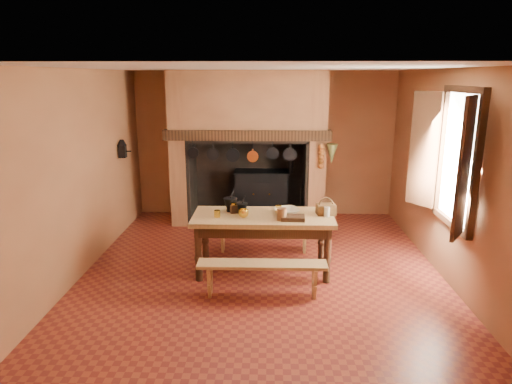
# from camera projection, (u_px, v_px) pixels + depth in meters

# --- Properties ---
(floor) EXTENTS (5.50, 5.50, 0.00)m
(floor) POSITION_uv_depth(u_px,v_px,m) (262.00, 269.00, 6.58)
(floor) COLOR maroon
(floor) RESTS_ON ground
(ceiling) EXTENTS (5.50, 5.50, 0.00)m
(ceiling) POSITION_uv_depth(u_px,v_px,m) (263.00, 68.00, 5.88)
(ceiling) COLOR silver
(ceiling) RESTS_ON back_wall
(back_wall) EXTENTS (5.00, 0.02, 2.80)m
(back_wall) POSITION_uv_depth(u_px,v_px,m) (265.00, 144.00, 8.89)
(back_wall) COLOR #9D653E
(back_wall) RESTS_ON floor
(wall_left) EXTENTS (0.02, 5.50, 2.80)m
(wall_left) POSITION_uv_depth(u_px,v_px,m) (82.00, 173.00, 6.30)
(wall_left) COLOR #9D653E
(wall_left) RESTS_ON floor
(wall_right) EXTENTS (0.02, 5.50, 2.80)m
(wall_right) POSITION_uv_depth(u_px,v_px,m) (447.00, 175.00, 6.16)
(wall_right) COLOR #9D653E
(wall_right) RESTS_ON floor
(wall_front) EXTENTS (5.00, 0.02, 2.80)m
(wall_front) POSITION_uv_depth(u_px,v_px,m) (257.00, 247.00, 3.57)
(wall_front) COLOR #9D653E
(wall_front) RESTS_ON floor
(chimney_breast) EXTENTS (2.95, 0.96, 2.80)m
(chimney_breast) POSITION_uv_depth(u_px,v_px,m) (248.00, 126.00, 8.37)
(chimney_breast) COLOR #9D653E
(chimney_breast) RESTS_ON floor
(iron_range) EXTENTS (1.12, 0.55, 1.60)m
(iron_range) POSITION_uv_depth(u_px,v_px,m) (262.00, 194.00, 8.83)
(iron_range) COLOR black
(iron_range) RESTS_ON floor
(hearth_pans) EXTENTS (0.51, 0.62, 0.20)m
(hearth_pans) POSITION_uv_depth(u_px,v_px,m) (209.00, 216.00, 8.73)
(hearth_pans) COLOR gold
(hearth_pans) RESTS_ON floor
(hanging_pans) EXTENTS (1.92, 0.29, 0.27)m
(hanging_pans) POSITION_uv_depth(u_px,v_px,m) (245.00, 154.00, 8.00)
(hanging_pans) COLOR black
(hanging_pans) RESTS_ON chimney_breast
(onion_string) EXTENTS (0.12, 0.10, 0.46)m
(onion_string) POSITION_uv_depth(u_px,v_px,m) (321.00, 157.00, 7.95)
(onion_string) COLOR #934B1B
(onion_string) RESTS_ON chimney_breast
(herb_bunch) EXTENTS (0.20, 0.20, 0.35)m
(herb_bunch) POSITION_uv_depth(u_px,v_px,m) (332.00, 154.00, 7.93)
(herb_bunch) COLOR brown
(herb_bunch) RESTS_ON chimney_breast
(window) EXTENTS (0.39, 1.75, 1.76)m
(window) POSITION_uv_depth(u_px,v_px,m) (450.00, 158.00, 5.70)
(window) COLOR white
(window) RESTS_ON wall_right
(wall_coffee_mill) EXTENTS (0.23, 0.16, 0.31)m
(wall_coffee_mill) POSITION_uv_depth(u_px,v_px,m) (122.00, 147.00, 7.77)
(wall_coffee_mill) COLOR black
(wall_coffee_mill) RESTS_ON wall_left
(work_table) EXTENTS (1.93, 0.86, 0.84)m
(work_table) POSITION_uv_depth(u_px,v_px,m) (263.00, 224.00, 6.31)
(work_table) COLOR tan
(work_table) RESTS_ON floor
(bench_front) EXTENTS (1.61, 0.28, 0.45)m
(bench_front) POSITION_uv_depth(u_px,v_px,m) (262.00, 271.00, 5.67)
(bench_front) COLOR tan
(bench_front) RESTS_ON floor
(bench_back) EXTENTS (1.58, 0.28, 0.44)m
(bench_back) POSITION_uv_depth(u_px,v_px,m) (264.00, 232.00, 7.13)
(bench_back) COLOR tan
(bench_back) RESTS_ON floor
(mortar_large) EXTENTS (0.19, 0.19, 0.33)m
(mortar_large) POSITION_uv_depth(u_px,v_px,m) (230.00, 204.00, 6.43)
(mortar_large) COLOR black
(mortar_large) RESTS_ON work_table
(mortar_small) EXTENTS (0.16, 0.16, 0.27)m
(mortar_small) POSITION_uv_depth(u_px,v_px,m) (242.00, 208.00, 6.30)
(mortar_small) COLOR black
(mortar_small) RESTS_ON work_table
(coffee_grinder) EXTENTS (0.17, 0.14, 0.18)m
(coffee_grinder) POSITION_uv_depth(u_px,v_px,m) (234.00, 208.00, 6.38)
(coffee_grinder) COLOR #32190F
(coffee_grinder) RESTS_ON work_table
(brass_mug_a) EXTENTS (0.10, 0.10, 0.09)m
(brass_mug_a) POSITION_uv_depth(u_px,v_px,m) (217.00, 214.00, 6.18)
(brass_mug_a) COLOR gold
(brass_mug_a) RESTS_ON work_table
(brass_mug_b) EXTENTS (0.09, 0.09, 0.10)m
(brass_mug_b) POSITION_uv_depth(u_px,v_px,m) (279.00, 208.00, 6.42)
(brass_mug_b) COLOR gold
(brass_mug_b) RESTS_ON work_table
(mixing_bowl) EXTENTS (0.43, 0.43, 0.08)m
(mixing_bowl) POSITION_uv_depth(u_px,v_px,m) (286.00, 211.00, 6.31)
(mixing_bowl) COLOR #BDB192
(mixing_bowl) RESTS_ON work_table
(stoneware_crock) EXTENTS (0.16, 0.16, 0.17)m
(stoneware_crock) POSITION_uv_depth(u_px,v_px,m) (282.00, 214.00, 6.04)
(stoneware_crock) COLOR brown
(stoneware_crock) RESTS_ON work_table
(glass_jar) EXTENTS (0.09, 0.09, 0.14)m
(glass_jar) POSITION_uv_depth(u_px,v_px,m) (327.00, 212.00, 6.19)
(glass_jar) COLOR beige
(glass_jar) RESTS_ON work_table
(wicker_basket) EXTENTS (0.28, 0.21, 0.24)m
(wicker_basket) POSITION_uv_depth(u_px,v_px,m) (326.00, 209.00, 6.30)
(wicker_basket) COLOR #483015
(wicker_basket) RESTS_ON work_table
(wooden_tray) EXTENTS (0.32, 0.24, 0.05)m
(wooden_tray) POSITION_uv_depth(u_px,v_px,m) (293.00, 218.00, 6.07)
(wooden_tray) COLOR #32190F
(wooden_tray) RESTS_ON work_table
(brass_cup) EXTENTS (0.17, 0.17, 0.11)m
(brass_cup) POSITION_uv_depth(u_px,v_px,m) (244.00, 213.00, 6.17)
(brass_cup) COLOR gold
(brass_cup) RESTS_ON work_table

